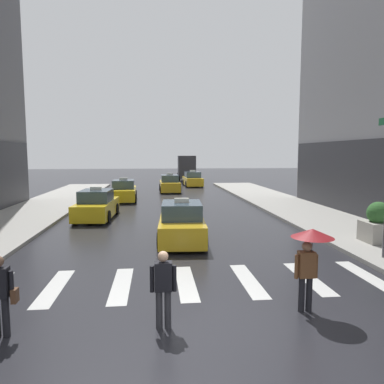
{
  "coord_description": "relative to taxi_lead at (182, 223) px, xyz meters",
  "views": [
    {
      "loc": [
        -0.84,
        -6.68,
        3.63
      ],
      "look_at": [
        0.69,
        8.0,
        2.03
      ],
      "focal_mm": 33.29,
      "sensor_mm": 36.0,
      "label": 1
    }
  ],
  "objects": [
    {
      "name": "taxi_lead",
      "position": [
        0.0,
        0.0,
        0.0
      ],
      "size": [
        2.12,
        4.62,
        1.8
      ],
      "color": "gold",
      "rests_on": "ground"
    },
    {
      "name": "pedestrian_plain_coat",
      "position": [
        -0.94,
        -7.49,
        0.21
      ],
      "size": [
        0.55,
        0.24,
        1.65
      ],
      "color": "#333338",
      "rests_on": "ground"
    },
    {
      "name": "planter_near_corner",
      "position": [
        7.66,
        -1.61,
        0.15
      ],
      "size": [
        1.1,
        1.1,
        1.6
      ],
      "color": "#A8A399",
      "rests_on": "curb_right"
    },
    {
      "name": "taxi_fifth",
      "position": [
        3.09,
        24.87,
        0.0
      ],
      "size": [
        2.06,
        4.6,
        1.8
      ],
      "color": "gold",
      "rests_on": "ground"
    },
    {
      "name": "taxi_third",
      "position": [
        -3.5,
        13.05,
        0.0
      ],
      "size": [
        2.04,
        4.59,
        1.8
      ],
      "color": "yellow",
      "rests_on": "ground"
    },
    {
      "name": "box_truck",
      "position": [
        3.13,
        33.53,
        1.13
      ],
      "size": [
        2.51,
        7.61,
        3.35
      ],
      "color": "#2D2D2D",
      "rests_on": "ground"
    },
    {
      "name": "crosswalk_markings",
      "position": [
        -0.25,
        -4.9,
        -0.72
      ],
      "size": [
        11.3,
        2.8,
        0.01
      ],
      "color": "silver",
      "rests_on": "ground"
    },
    {
      "name": "taxi_second",
      "position": [
        -4.35,
        5.54,
        0.0
      ],
      "size": [
        2.12,
        4.62,
        1.8
      ],
      "color": "yellow",
      "rests_on": "ground"
    },
    {
      "name": "pedestrian_with_umbrella",
      "position": [
        2.4,
        -7.03,
        0.79
      ],
      "size": [
        0.96,
        0.96,
        1.94
      ],
      "color": "black",
      "rests_on": "ground"
    },
    {
      "name": "pedestrian_with_handbag",
      "position": [
        -4.13,
        -7.51,
        0.21
      ],
      "size": [
        0.6,
        0.24,
        1.65
      ],
      "color": "black",
      "rests_on": "ground"
    },
    {
      "name": "taxi_fourth",
      "position": [
        0.3,
        19.17,
        0.0
      ],
      "size": [
        1.97,
        4.56,
        1.8
      ],
      "color": "gold",
      "rests_on": "ground"
    },
    {
      "name": "ground_plane",
      "position": [
        -0.25,
        -7.9,
        -0.72
      ],
      "size": [
        160.0,
        160.0,
        0.0
      ],
      "primitive_type": "plane",
      "color": "#26262B"
    }
  ]
}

